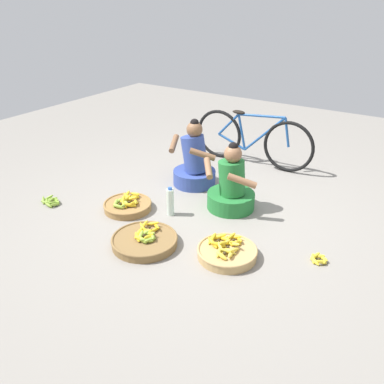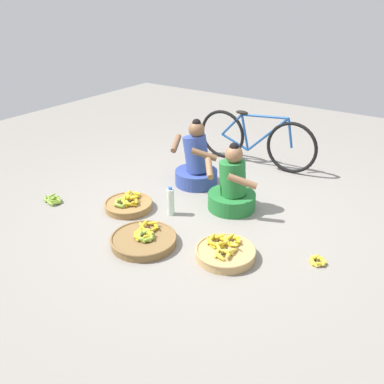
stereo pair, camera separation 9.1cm
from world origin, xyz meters
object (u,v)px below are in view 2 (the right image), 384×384
at_px(vendor_woman_front, 232,188).
at_px(bicycle_leaning, 255,139).
at_px(vendor_woman_behind, 196,164).
at_px(loose_bananas_near_vendor, 318,261).
at_px(loose_bananas_near_bicycle, 53,200).
at_px(banana_basket_front_center, 144,239).
at_px(water_bottle, 171,202).
at_px(banana_basket_mid_right, 225,252).
at_px(banana_basket_back_center, 128,204).

distance_m(vendor_woman_front, bicycle_leaning, 1.35).
xyz_separation_m(vendor_woman_behind, loose_bananas_near_vendor, (1.81, -0.76, -0.24)).
bearing_deg(bicycle_leaning, loose_bananas_near_bicycle, -120.75).
height_order(vendor_woman_behind, banana_basket_front_center, vendor_woman_behind).
relative_size(bicycle_leaning, loose_bananas_near_bicycle, 6.33).
bearing_deg(water_bottle, banana_basket_mid_right, -22.06).
height_order(banana_basket_front_center, banana_basket_back_center, banana_basket_back_center).
bearing_deg(banana_basket_front_center, water_bottle, 102.65).
height_order(loose_bananas_near_bicycle, loose_bananas_near_vendor, loose_bananas_near_bicycle).
relative_size(banana_basket_front_center, loose_bananas_near_vendor, 3.62).
height_order(vendor_woman_front, banana_basket_front_center, vendor_woman_front).
bearing_deg(vendor_woman_behind, banana_basket_mid_right, -46.58).
bearing_deg(banana_basket_mid_right, vendor_woman_behind, 133.42).
distance_m(vendor_woman_front, banana_basket_mid_right, 0.96).
relative_size(vendor_woman_front, loose_bananas_near_vendor, 4.40).
bearing_deg(loose_bananas_near_vendor, vendor_woman_front, 157.96).
bearing_deg(banana_basket_front_center, vendor_woman_front, 73.14).
height_order(vendor_woman_front, water_bottle, vendor_woman_front).
xyz_separation_m(banana_basket_mid_right, loose_bananas_near_vendor, (0.72, 0.38, -0.03)).
xyz_separation_m(bicycle_leaning, loose_bananas_near_bicycle, (-1.37, -2.30, -0.33)).
xyz_separation_m(banana_basket_back_center, water_bottle, (0.46, 0.16, 0.10)).
relative_size(bicycle_leaning, loose_bananas_near_vendor, 9.83).
bearing_deg(vendor_woman_front, banana_basket_front_center, -106.86).
height_order(banana_basket_mid_right, loose_bananas_near_bicycle, banana_basket_mid_right).
relative_size(vendor_woman_behind, bicycle_leaning, 0.49).
xyz_separation_m(vendor_woman_behind, banana_basket_back_center, (-0.26, -0.95, -0.22)).
bearing_deg(banana_basket_front_center, bicycle_leaning, 91.02).
bearing_deg(vendor_woman_front, loose_bananas_near_bicycle, -149.79).
bearing_deg(water_bottle, vendor_woman_front, 46.08).
bearing_deg(loose_bananas_near_vendor, bicycle_leaning, 130.77).
height_order(banana_basket_front_center, loose_bananas_near_vendor, banana_basket_front_center).
relative_size(vendor_woman_front, banana_basket_front_center, 1.21).
xyz_separation_m(banana_basket_mid_right, banana_basket_back_center, (-1.34, 0.19, -0.00)).
bearing_deg(banana_basket_mid_right, banana_basket_front_center, -161.51).
distance_m(banana_basket_front_center, loose_bananas_near_vendor, 1.60).
bearing_deg(loose_bananas_near_vendor, banana_basket_mid_right, -152.06).
bearing_deg(loose_bananas_near_bicycle, bicycle_leaning, 59.25).
bearing_deg(banana_basket_front_center, loose_bananas_near_vendor, 23.31).
height_order(bicycle_leaning, loose_bananas_near_bicycle, bicycle_leaning).
bearing_deg(loose_bananas_near_bicycle, banana_basket_back_center, 24.15).
bearing_deg(banana_basket_mid_right, loose_bananas_near_bicycle, -175.41).
relative_size(banana_basket_mid_right, banana_basket_back_center, 1.04).
distance_m(loose_bananas_near_bicycle, loose_bananas_near_vendor, 2.93).
xyz_separation_m(vendor_woman_behind, banana_basket_front_center, (0.34, -1.40, -0.22)).
bearing_deg(vendor_woman_behind, vendor_woman_front, -24.45).
relative_size(banana_basket_front_center, water_bottle, 1.96).
relative_size(banana_basket_front_center, loose_bananas_near_bicycle, 2.33).
bearing_deg(vendor_woman_behind, bicycle_leaning, 73.14).
height_order(loose_bananas_near_bicycle, water_bottle, water_bottle).
height_order(vendor_woman_behind, loose_bananas_near_vendor, vendor_woman_behind).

